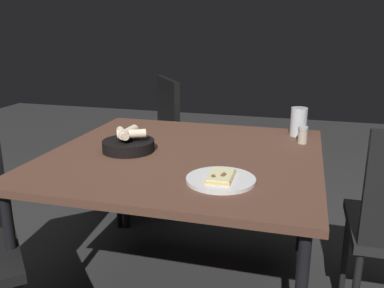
{
  "coord_description": "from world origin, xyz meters",
  "views": [
    {
      "loc": [
        0.5,
        -1.69,
        1.26
      ],
      "look_at": [
        0.06,
        -0.08,
        0.77
      ],
      "focal_mm": 38.65,
      "sensor_mm": 36.0,
      "label": 1
    }
  ],
  "objects_px": {
    "chair_near": "(152,139)",
    "pizza_plate": "(221,179)",
    "pepper_shaker": "(303,136)",
    "dining_table": "(184,163)",
    "bread_basket": "(129,144)",
    "beer_glass": "(298,124)"
  },
  "relations": [
    {
      "from": "dining_table",
      "to": "beer_glass",
      "type": "height_order",
      "value": "beer_glass"
    },
    {
      "from": "bread_basket",
      "to": "beer_glass",
      "type": "height_order",
      "value": "beer_glass"
    },
    {
      "from": "dining_table",
      "to": "beer_glass",
      "type": "relative_size",
      "value": 8.16
    },
    {
      "from": "dining_table",
      "to": "pepper_shaker",
      "type": "bearing_deg",
      "value": 31.02
    },
    {
      "from": "bread_basket",
      "to": "pepper_shaker",
      "type": "bearing_deg",
      "value": 24.2
    },
    {
      "from": "bread_basket",
      "to": "beer_glass",
      "type": "xyz_separation_m",
      "value": [
        0.73,
        0.48,
        0.03
      ]
    },
    {
      "from": "dining_table",
      "to": "pepper_shaker",
      "type": "distance_m",
      "value": 0.6
    },
    {
      "from": "bread_basket",
      "to": "pepper_shaker",
      "type": "distance_m",
      "value": 0.83
    },
    {
      "from": "pizza_plate",
      "to": "bread_basket",
      "type": "relative_size",
      "value": 1.09
    },
    {
      "from": "beer_glass",
      "to": "chair_near",
      "type": "xyz_separation_m",
      "value": [
        -0.95,
        0.38,
        -0.25
      ]
    },
    {
      "from": "beer_glass",
      "to": "pepper_shaker",
      "type": "xyz_separation_m",
      "value": [
        0.02,
        -0.14,
        -0.03
      ]
    },
    {
      "from": "chair_near",
      "to": "pizza_plate",
      "type": "bearing_deg",
      "value": -58.04
    },
    {
      "from": "pepper_shaker",
      "to": "bread_basket",
      "type": "bearing_deg",
      "value": -155.8
    },
    {
      "from": "dining_table",
      "to": "chair_near",
      "type": "relative_size",
      "value": 1.31
    },
    {
      "from": "chair_near",
      "to": "bread_basket",
      "type": "bearing_deg",
      "value": -75.83
    },
    {
      "from": "pizza_plate",
      "to": "bread_basket",
      "type": "bearing_deg",
      "value": 151.66
    },
    {
      "from": "dining_table",
      "to": "beer_glass",
      "type": "xyz_separation_m",
      "value": [
        0.48,
        0.44,
        0.11
      ]
    },
    {
      "from": "pepper_shaker",
      "to": "chair_near",
      "type": "relative_size",
      "value": 0.09
    },
    {
      "from": "dining_table",
      "to": "pepper_shaker",
      "type": "height_order",
      "value": "pepper_shaker"
    },
    {
      "from": "pizza_plate",
      "to": "chair_near",
      "type": "height_order",
      "value": "chair_near"
    },
    {
      "from": "dining_table",
      "to": "bread_basket",
      "type": "distance_m",
      "value": 0.27
    },
    {
      "from": "dining_table",
      "to": "bread_basket",
      "type": "bearing_deg",
      "value": -171.89
    }
  ]
}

